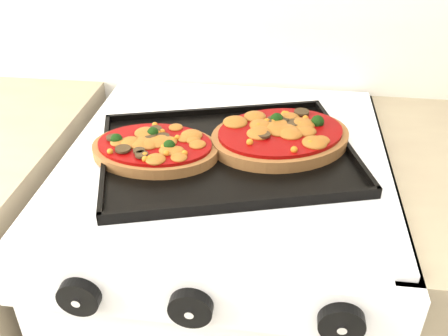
# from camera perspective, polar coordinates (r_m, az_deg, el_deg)

# --- Properties ---
(stove) EXTENTS (0.60, 0.60, 0.91)m
(stove) POSITION_cam_1_polar(r_m,az_deg,el_deg) (1.22, 0.25, -16.49)
(stove) COLOR white
(stove) RESTS_ON floor
(control_panel) EXTENTS (0.60, 0.02, 0.09)m
(control_panel) POSITION_cam_1_polar(r_m,az_deg,el_deg) (0.72, -2.80, -14.59)
(control_panel) COLOR white
(control_panel) RESTS_ON stove
(knob_left) EXTENTS (0.06, 0.02, 0.06)m
(knob_left) POSITION_cam_1_polar(r_m,az_deg,el_deg) (0.75, -16.23, -13.97)
(knob_left) COLOR black
(knob_left) RESTS_ON control_panel
(knob_center) EXTENTS (0.06, 0.02, 0.06)m
(knob_center) POSITION_cam_1_polar(r_m,az_deg,el_deg) (0.71, -3.84, -15.69)
(knob_center) COLOR black
(knob_center) RESTS_ON control_panel
(knob_right) EXTENTS (0.06, 0.02, 0.06)m
(knob_right) POSITION_cam_1_polar(r_m,az_deg,el_deg) (0.71, 13.26, -16.88)
(knob_right) COLOR black
(knob_right) RESTS_ON control_panel
(baking_tray) EXTENTS (0.52, 0.44, 0.02)m
(baking_tray) POSITION_cam_1_polar(r_m,az_deg,el_deg) (0.90, 0.40, 1.83)
(baking_tray) COLOR black
(baking_tray) RESTS_ON stove
(pizza_left) EXTENTS (0.23, 0.16, 0.03)m
(pizza_left) POSITION_cam_1_polar(r_m,az_deg,el_deg) (0.89, -7.89, 2.40)
(pizza_left) COLOR brown
(pizza_left) RESTS_ON baking_tray
(pizza_right) EXTENTS (0.31, 0.28, 0.04)m
(pizza_right) POSITION_cam_1_polar(r_m,az_deg,el_deg) (0.92, 6.46, 3.76)
(pizza_right) COLOR brown
(pizza_right) RESTS_ON baking_tray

